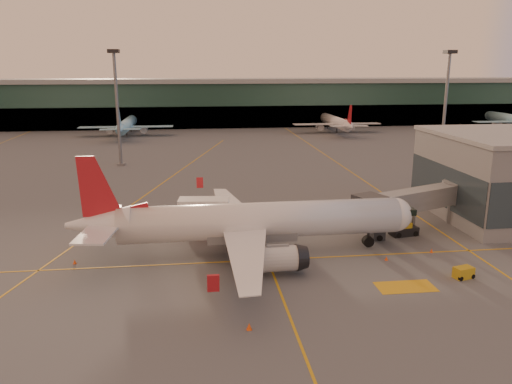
{
  "coord_description": "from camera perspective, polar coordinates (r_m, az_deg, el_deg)",
  "views": [
    {
      "loc": [
        -3.02,
        -49.03,
        21.97
      ],
      "look_at": [
        5.18,
        17.76,
        5.0
      ],
      "focal_mm": 35.0,
      "sensor_mm": 36.0,
      "label": 1
    }
  ],
  "objects": [
    {
      "name": "cone_nose",
      "position": [
        64.63,
        19.42,
        -6.34
      ],
      "size": [
        0.38,
        0.38,
        0.49
      ],
      "color": "#FF500D",
      "rests_on": "ground"
    },
    {
      "name": "jet_bridge",
      "position": [
        71.55,
        18.39,
        -0.97
      ],
      "size": [
        19.61,
        10.48,
        6.07
      ],
      "color": "slate",
      "rests_on": "ground"
    },
    {
      "name": "terminal",
      "position": [
        191.3,
        -6.18,
        10.11
      ],
      "size": [
        400.0,
        20.0,
        17.6
      ],
      "color": "#19382D",
      "rests_on": "ground"
    },
    {
      "name": "taxi_markings",
      "position": [
        96.16,
        -9.38,
        0.76
      ],
      "size": [
        100.12,
        173.0,
        0.01
      ],
      "color": "gold",
      "rests_on": "ground"
    },
    {
      "name": "cone_tail",
      "position": [
        61.33,
        -20.01,
        -7.5
      ],
      "size": [
        0.39,
        0.39,
        0.5
      ],
      "color": "#FF500D",
      "rests_on": "ground"
    },
    {
      "name": "gpu_cart",
      "position": [
        58.28,
        22.64,
        -8.51
      ],
      "size": [
        2.33,
        1.73,
        1.22
      ],
      "rotation": [
        0.0,
        0.0,
        0.26
      ],
      "color": "#BA9617",
      "rests_on": "ground"
    },
    {
      "name": "pushback_tug",
      "position": [
        69.78,
        16.54,
        -4.16
      ],
      "size": [
        3.82,
        2.44,
        1.84
      ],
      "rotation": [
        0.0,
        0.0,
        0.15
      ],
      "color": "black",
      "rests_on": "ground"
    },
    {
      "name": "cone_wing_right",
      "position": [
        44.33,
        -0.79,
        -15.11
      ],
      "size": [
        0.49,
        0.49,
        0.62
      ],
      "color": "#FF500D",
      "rests_on": "ground"
    },
    {
      "name": "cone_fwd",
      "position": [
        60.63,
        14.68,
        -7.34
      ],
      "size": [
        0.38,
        0.38,
        0.49
      ],
      "color": "#FF500D",
      "rests_on": "ground"
    },
    {
      "name": "catering_truck",
      "position": [
        66.33,
        -5.89,
        -2.62
      ],
      "size": [
        6.85,
        3.6,
        5.12
      ],
      "rotation": [
        0.0,
        0.0,
        -0.1
      ],
      "color": "#AC182A",
      "rests_on": "ground"
    },
    {
      "name": "main_airplane",
      "position": [
        59.1,
        -0.76,
        -3.5
      ],
      "size": [
        41.18,
        37.0,
        12.45
      ],
      "rotation": [
        0.0,
        0.0,
        0.02
      ],
      "color": "white",
      "rests_on": "ground"
    },
    {
      "name": "cone_wing_left",
      "position": [
        76.77,
        -1.98,
        -2.25
      ],
      "size": [
        0.49,
        0.49,
        0.62
      ],
      "color": "#FF500D",
      "rests_on": "ground"
    },
    {
      "name": "mast_east_near",
      "position": [
        125.47,
        20.88,
        10.0
      ],
      "size": [
        2.4,
        2.4,
        25.6
      ],
      "color": "slate",
      "rests_on": "ground"
    },
    {
      "name": "ground",
      "position": [
        53.81,
        -3.22,
        -9.97
      ],
      "size": [
        600.0,
        600.0,
        0.0
      ],
      "primitive_type": "plane",
      "color": "#4C4F54",
      "rests_on": "ground"
    },
    {
      "name": "gate_building",
      "position": [
        82.16,
        26.35,
        1.67
      ],
      "size": [
        18.4,
        22.4,
        12.6
      ],
      "color": "slate",
      "rests_on": "ground"
    },
    {
      "name": "distant_aircraft_row",
      "position": [
        169.03,
        -2.26,
        6.68
      ],
      "size": [
        350.0,
        34.0,
        13.0
      ],
      "color": "#90D1F1",
      "rests_on": "ground"
    },
    {
      "name": "mast_west_near",
      "position": [
        116.49,
        -15.62,
        10.15
      ],
      "size": [
        2.4,
        2.4,
        25.6
      ],
      "color": "slate",
      "rests_on": "ground"
    }
  ]
}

